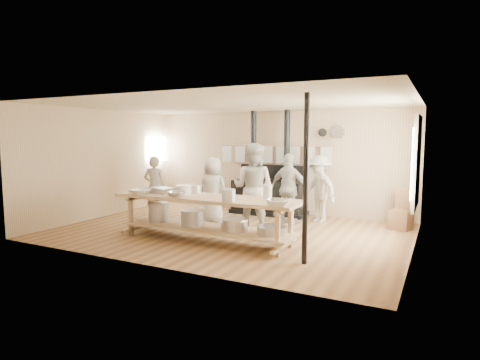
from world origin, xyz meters
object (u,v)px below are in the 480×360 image
object	(u,v)px
cook_center	(213,190)
chair	(401,218)
prep_table	(206,214)
cook_left	(253,188)
roasting_pan	(162,190)
cook_right	(289,189)
stove	(269,193)
cook_by_window	(319,189)
cook_far_left	(155,187)

from	to	relation	value
cook_center	chair	xyz separation A→B (m)	(3.86, 1.28, -0.50)
prep_table	cook_center	bearing A→B (deg)	115.93
chair	prep_table	bearing A→B (deg)	-124.23
cook_left	roasting_pan	distance (m)	1.83
cook_right	roasting_pan	distance (m)	2.85
stove	cook_left	size ratio (longest dim) A/B	1.43
chair	stove	bearing A→B (deg)	-170.36
cook_right	cook_by_window	world-z (taller)	cook_right
cook_left	cook_center	distance (m)	1.20
cook_left	cook_by_window	distance (m)	1.79
cook_far_left	cook_center	size ratio (longest dim) A/B	1.00
cook_far_left	cook_by_window	distance (m)	3.89
cook_left	chair	bearing A→B (deg)	-153.14
stove	cook_center	world-z (taller)	stove
cook_far_left	cook_by_window	size ratio (longest dim) A/B	0.98
stove	prep_table	distance (m)	3.02
cook_right	roasting_pan	world-z (taller)	cook_right
cook_by_window	cook_left	bearing A→B (deg)	-91.87
stove	chair	distance (m)	3.19
roasting_pan	cook_far_left	bearing A→B (deg)	133.38
chair	cook_center	bearing A→B (deg)	-146.52
cook_center	roasting_pan	distance (m)	1.47
cook_left	cook_center	bearing A→B (deg)	-18.49
cook_left	cook_center	size ratio (longest dim) A/B	1.22
stove	cook_right	xyz separation A→B (m)	(0.85, -0.85, 0.27)
cook_by_window	chair	bearing A→B (deg)	33.16
prep_table	chair	size ratio (longest dim) A/B	4.24
stove	prep_table	size ratio (longest dim) A/B	0.72
cook_left	cook_far_left	bearing A→B (deg)	-8.21
prep_table	cook_center	xyz separation A→B (m)	(-0.70, 1.43, 0.23)
cook_center	cook_left	bearing A→B (deg)	161.49
cook_far_left	roasting_pan	distance (m)	1.86
cook_right	cook_center	bearing A→B (deg)	33.46
cook_right	chair	distance (m)	2.44
cook_far_left	chair	world-z (taller)	cook_far_left
cook_left	prep_table	bearing A→B (deg)	64.70
cook_left	chair	size ratio (longest dim) A/B	2.14
prep_table	roasting_pan	distance (m)	1.06
roasting_pan	cook_center	bearing A→B (deg)	78.36
cook_right	chair	xyz separation A→B (m)	(2.31, 0.54, -0.54)
stove	cook_center	distance (m)	1.75
cook_center	cook_far_left	bearing A→B (deg)	-0.47
prep_table	cook_far_left	size ratio (longest dim) A/B	2.41
cook_right	chair	bearing A→B (deg)	-158.85
cook_by_window	cook_center	bearing A→B (deg)	-119.85
prep_table	cook_center	world-z (taller)	cook_center
stove	cook_by_window	xyz separation A→B (m)	(1.40, -0.39, 0.25)
cook_right	cook_far_left	bearing A→B (deg)	22.71
cook_center	stove	bearing A→B (deg)	-117.29
cook_left	cook_right	bearing A→B (deg)	-114.38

